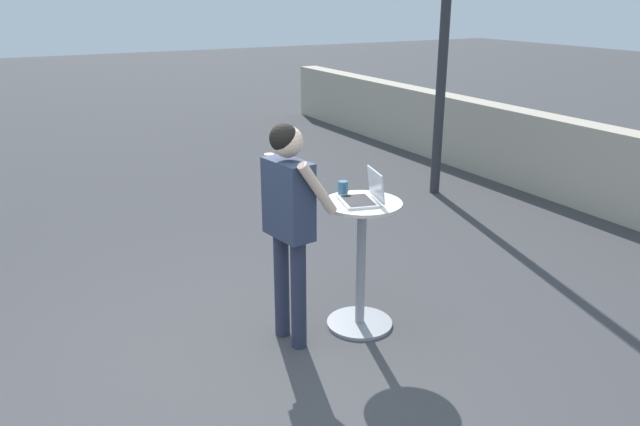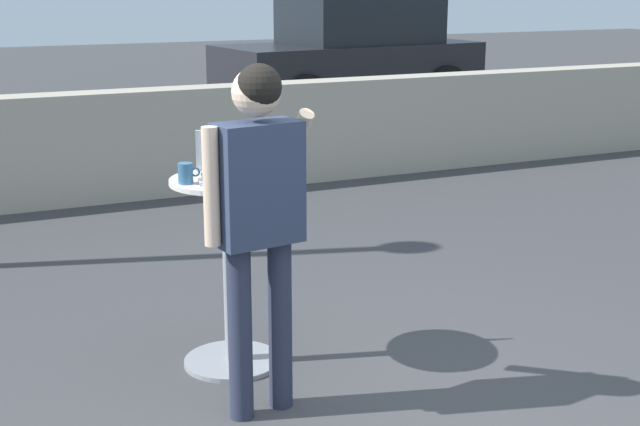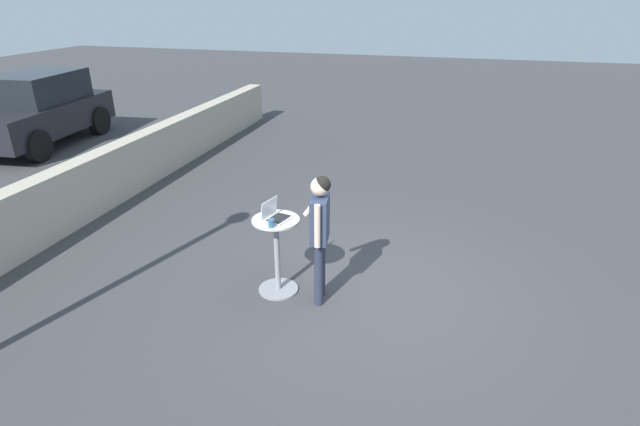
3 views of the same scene
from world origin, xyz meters
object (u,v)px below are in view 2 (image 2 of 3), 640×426
(cafe_table, at_px, (230,264))
(standing_person, at_px, (258,200))
(coffee_mug, at_px, (186,173))
(parked_car_near_street, at_px, (352,55))
(laptop, at_px, (229,168))

(cafe_table, xyz_separation_m, standing_person, (-0.05, -0.57, 0.47))
(coffee_mug, height_order, parked_car_near_street, parked_car_near_street)
(cafe_table, distance_m, laptop, 0.50)
(laptop, bearing_deg, coffee_mug, -170.64)
(cafe_table, distance_m, parked_car_near_street, 9.11)
(laptop, height_order, parked_car_near_street, parked_car_near_street)
(standing_person, height_order, parked_car_near_street, parked_car_near_street)
(coffee_mug, bearing_deg, parked_car_near_street, 58.29)
(coffee_mug, distance_m, standing_person, 0.56)
(laptop, xyz_separation_m, coffee_mug, (-0.23, -0.04, 0.00))
(laptop, distance_m, standing_person, 0.58)
(coffee_mug, relative_size, standing_person, 0.07)
(laptop, relative_size, standing_person, 0.23)
(standing_person, bearing_deg, coffee_mug, 107.44)
(parked_car_near_street, bearing_deg, standing_person, -119.19)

